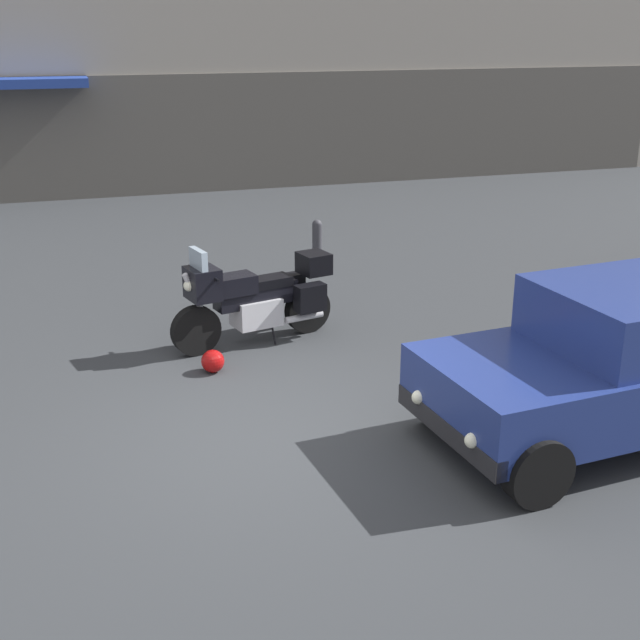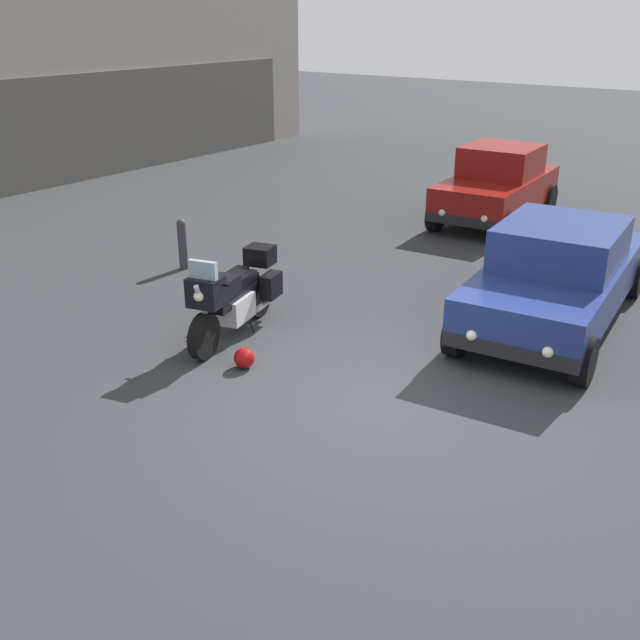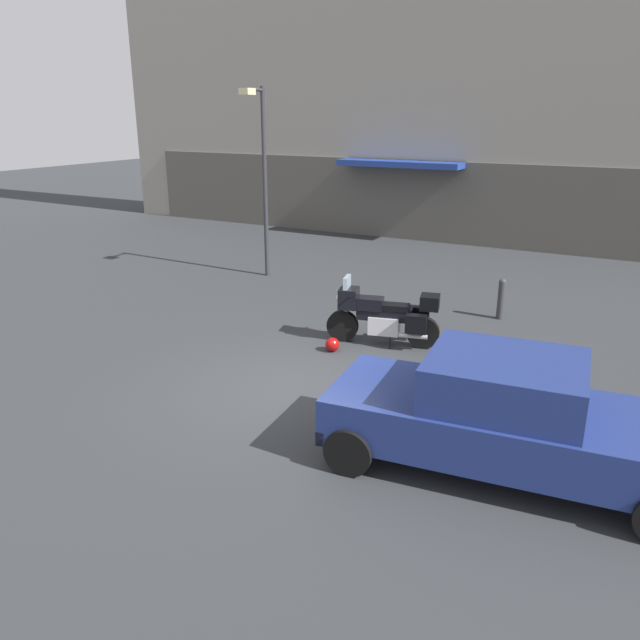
{
  "view_description": "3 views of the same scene",
  "coord_description": "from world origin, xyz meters",
  "px_view_note": "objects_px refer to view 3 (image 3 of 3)",
  "views": [
    {
      "loc": [
        -1.82,
        -7.4,
        4.01
      ],
      "look_at": [
        0.63,
        0.48,
        1.07
      ],
      "focal_mm": 47.47,
      "sensor_mm": 36.0,
      "label": 1
    },
    {
      "loc": [
        -6.78,
        -4.03,
        4.38
      ],
      "look_at": [
        -0.02,
        0.88,
        0.86
      ],
      "focal_mm": 41.61,
      "sensor_mm": 36.0,
      "label": 2
    },
    {
      "loc": [
        4.9,
        -8.23,
        4.47
      ],
      "look_at": [
        -0.02,
        0.96,
        0.97
      ],
      "focal_mm": 35.21,
      "sensor_mm": 36.0,
      "label": 3
    }
  ],
  "objects_px": {
    "bollard_curbside": "(501,298)",
    "motorcycle": "(385,315)",
    "streetlamp_curbside": "(262,166)",
    "helmet": "(332,345)",
    "car_sedan_far": "(504,416)"
  },
  "relations": [
    {
      "from": "motorcycle",
      "to": "bollard_curbside",
      "type": "distance_m",
      "value": 3.22
    },
    {
      "from": "car_sedan_far",
      "to": "bollard_curbside",
      "type": "xyz_separation_m",
      "value": [
        -1.45,
        6.33,
        -0.29
      ]
    },
    {
      "from": "helmet",
      "to": "bollard_curbside",
      "type": "height_order",
      "value": "bollard_curbside"
    },
    {
      "from": "helmet",
      "to": "bollard_curbside",
      "type": "relative_size",
      "value": 0.3
    },
    {
      "from": "motorcycle",
      "to": "streetlamp_curbside",
      "type": "relative_size",
      "value": 0.44
    },
    {
      "from": "car_sedan_far",
      "to": "motorcycle",
      "type": "bearing_deg",
      "value": -54.14
    },
    {
      "from": "bollard_curbside",
      "to": "motorcycle",
      "type": "bearing_deg",
      "value": -121.19
    },
    {
      "from": "bollard_curbside",
      "to": "streetlamp_curbside",
      "type": "bearing_deg",
      "value": 174.11
    },
    {
      "from": "car_sedan_far",
      "to": "streetlamp_curbside",
      "type": "distance_m",
      "value": 11.02
    },
    {
      "from": "car_sedan_far",
      "to": "bollard_curbside",
      "type": "height_order",
      "value": "car_sedan_far"
    },
    {
      "from": "motorcycle",
      "to": "streetlamp_curbside",
      "type": "height_order",
      "value": "streetlamp_curbside"
    },
    {
      "from": "motorcycle",
      "to": "helmet",
      "type": "relative_size",
      "value": 7.96
    },
    {
      "from": "motorcycle",
      "to": "streetlamp_curbside",
      "type": "distance_m",
      "value": 6.6
    },
    {
      "from": "car_sedan_far",
      "to": "bollard_curbside",
      "type": "bearing_deg",
      "value": -82.3
    },
    {
      "from": "helmet",
      "to": "streetlamp_curbside",
      "type": "xyz_separation_m",
      "value": [
        -4.33,
        4.27,
        2.92
      ]
    }
  ]
}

